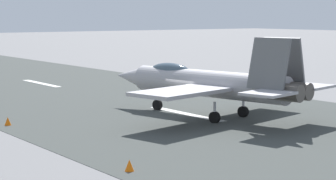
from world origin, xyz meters
The scene contains 6 objects.
ground_plane centered at (0.00, 0.00, 0.00)m, with size 400.00×400.00×0.00m, color slate.
runway_strip centered at (-0.02, 0.00, 0.01)m, with size 240.00×26.00×0.02m.
fighter_jet centered at (-1.64, -0.41, 2.39)m, with size 17.17×14.75×5.59m.
crew_person centered at (8.51, -7.61, 0.83)m, with size 0.48×0.59×1.65m.
marker_cone_near centered at (-10.89, 11.95, 0.28)m, with size 0.44×0.44×0.55m, color orange.
marker_cone_mid centered at (3.41, 11.95, 0.28)m, with size 0.44×0.44×0.55m, color orange.
Camera 1 is at (-33.68, 26.47, 6.98)m, focal length 65.89 mm.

